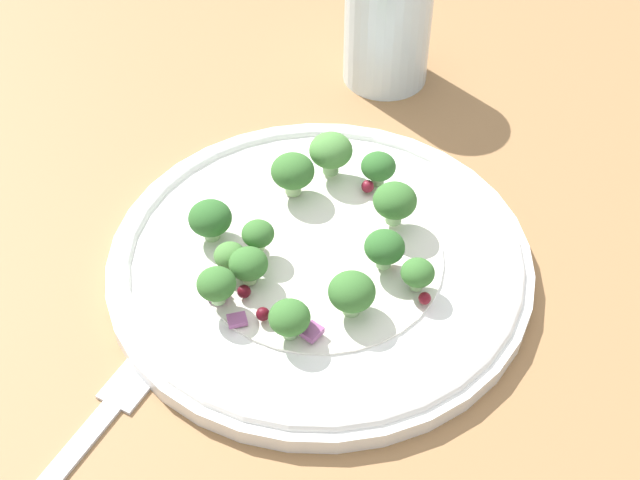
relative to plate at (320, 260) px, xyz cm
name	(u,v)px	position (x,y,z in cm)	size (l,w,h in cm)	color
ground_plane	(361,253)	(2.68, -2.47, -1.86)	(180.00, 180.00, 2.00)	olive
plate	(320,260)	(0.00, 0.00, 0.00)	(27.37, 27.37, 1.70)	white
dressing_pool	(320,255)	(0.00, 0.00, 0.44)	(15.87, 15.87, 0.20)	white
broccoli_floret_0	(384,248)	(-0.63, -4.11, 2.34)	(2.55, 2.55, 2.58)	#8EB77A
broccoli_floret_1	(230,256)	(-2.03, 5.40, 1.75)	(2.00, 2.00, 2.02)	#9EC684
broccoli_floret_2	(418,273)	(-2.17, -6.26, 1.99)	(2.09, 2.09, 2.11)	#8EB77A
broccoli_floret_3	(258,234)	(-0.53, 3.85, 2.37)	(2.08, 2.08, 2.10)	#ADD18E
broccoli_floret_4	(210,219)	(0.64, 7.19, 2.16)	(2.81, 2.81, 2.85)	#9EC684
broccoli_floret_5	(346,292)	(-4.43, -2.16, 2.25)	(2.84, 2.84, 2.88)	#9EC684
broccoli_floret_6	(395,201)	(3.25, -4.45, 2.69)	(2.86, 2.86, 2.90)	#8EB77A
broccoli_floret_7	(331,151)	(7.74, 0.27, 2.62)	(3.00, 3.00, 3.04)	#8EB77A
broccoli_floret_8	(216,285)	(-5.06, 5.52, 2.49)	(2.38, 2.38, 2.41)	#8EB77A
broccoli_floret_9	(293,172)	(5.44, 2.57, 2.50)	(2.95, 2.95, 2.99)	#ADD18E
broccoli_floret_10	(378,167)	(7.24, -3.08, 2.00)	(2.41, 2.41, 2.44)	#8EB77A
broccoli_floret_11	(248,265)	(-2.89, 4.03, 2.11)	(2.43, 2.43, 2.46)	#ADD18E
broccoli_floret_12	(290,318)	(-6.68, 0.90, 2.07)	(2.46, 2.46, 2.50)	#8EB77A
cranberry_0	(425,298)	(-3.33, -6.82, 1.10)	(0.78, 0.78, 0.78)	maroon
cranberry_1	(220,290)	(-4.46, 5.55, 1.35)	(0.86, 0.86, 0.86)	maroon
cranberry_2	(390,257)	(-0.40, -4.46, 1.35)	(0.99, 0.99, 0.99)	maroon
cranberry_3	(263,314)	(-5.84, 2.66, 1.14)	(0.84, 0.84, 0.84)	#4C0A14
cranberry_4	(367,186)	(6.16, -2.45, 1.13)	(0.89, 0.89, 0.89)	maroon
cranberry_5	(256,239)	(0.08, 4.16, 1.30)	(0.72, 0.72, 0.72)	maroon
cranberry_6	(244,291)	(-4.22, 4.12, 1.10)	(0.85, 0.85, 0.85)	#4C0A14
onion_bit_0	(218,295)	(-4.46, 5.73, 0.84)	(1.07, 1.05, 0.44)	#934C84
onion_bit_1	(312,332)	(-6.68, -0.40, 1.02)	(1.16, 1.00, 0.41)	#934C84
onion_bit_2	(237,320)	(-6.23, 4.16, 0.82)	(1.14, 0.90, 0.34)	#934C84
fork	(60,467)	(-16.24, 11.93, -0.61)	(18.01, 8.36, 0.50)	silver
water_glass	(388,24)	(21.86, -2.47, 4.04)	(6.83, 6.83, 9.80)	silver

